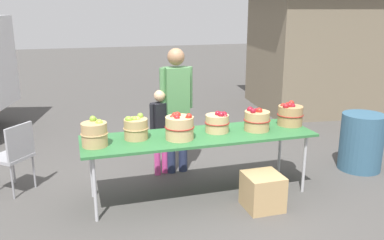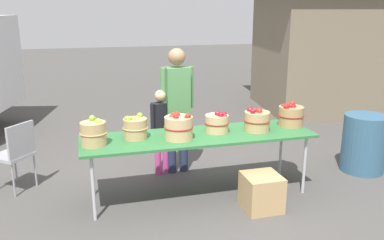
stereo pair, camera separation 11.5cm
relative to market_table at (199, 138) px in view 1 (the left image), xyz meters
The scene contains 14 objects.
ground_plane 0.71m from the market_table, ahead, with size 40.00×40.00×0.00m, color #474442.
market_table is the anchor object (origin of this frame).
apple_basket_green_0 1.20m from the market_table, behind, with size 0.29×0.29×0.31m.
apple_basket_green_1 0.75m from the market_table, behind, with size 0.29×0.29×0.28m.
apple_basket_red_0 0.32m from the market_table, 163.87° to the right, with size 0.34×0.34×0.30m.
apple_basket_red_1 0.29m from the market_table, 13.24° to the left, with size 0.30×0.30×0.26m.
apple_basket_red_2 0.74m from the market_table, ahead, with size 0.32×0.32×0.29m.
apple_basket_red_3 1.23m from the market_table, ahead, with size 0.33×0.33×0.30m.
vendor_adult 0.81m from the market_table, 95.60° to the left, with size 0.44×0.24×1.68m.
child_customer 0.81m from the market_table, 111.79° to the left, with size 0.29×0.21×1.16m.
food_kiosk 5.44m from the market_table, 40.40° to the left, with size 3.84×3.33×2.74m.
folding_chair 2.22m from the market_table, 161.40° to the left, with size 0.56×0.56×0.86m.
trash_barrel 2.41m from the market_table, ahead, with size 0.57×0.57×0.79m, color #335972.
produce_crate 0.94m from the market_table, 43.17° to the right, with size 0.40×0.40×0.40m, color tan.
Camera 1 is at (-1.37, -4.25, 2.16)m, focal length 37.75 mm.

